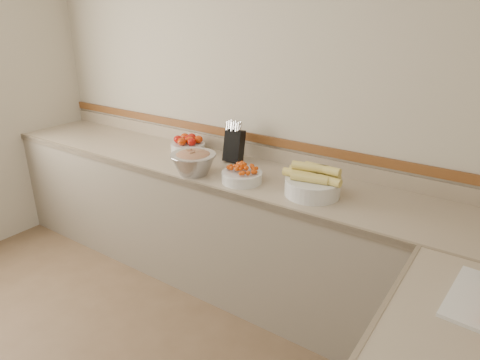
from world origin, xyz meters
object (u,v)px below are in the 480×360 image
Objects in this scene: tomato_bowl at (188,145)px; cherry_tomato_bowl at (242,175)px; corn_bowl at (313,183)px; rhubarb_bowl at (193,161)px; knife_block at (234,145)px.

cherry_tomato_bowl reaches higher than tomato_bowl.
corn_bowl is 0.81m from rhubarb_bowl.
rhubarb_bowl is at bearing -100.02° from knife_block.
knife_block is at bearing 4.47° from tomato_bowl.
knife_block is 0.42m from cherry_tomato_bowl.
knife_block reaches higher than cherry_tomato_bowl.
cherry_tomato_bowl is at bearing -171.43° from corn_bowl.
corn_bowl is 1.19× the size of rhubarb_bowl.
corn_bowl reaches higher than rhubarb_bowl.
knife_block is 0.42m from tomato_bowl.
knife_block is 1.16× the size of cherry_tomato_bowl.
corn_bowl is (0.46, 0.07, 0.02)m from cherry_tomato_bowl.
corn_bowl is (1.14, -0.20, 0.02)m from tomato_bowl.
rhubarb_bowl reaches higher than tomato_bowl.
knife_block is 1.15× the size of tomato_bowl.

